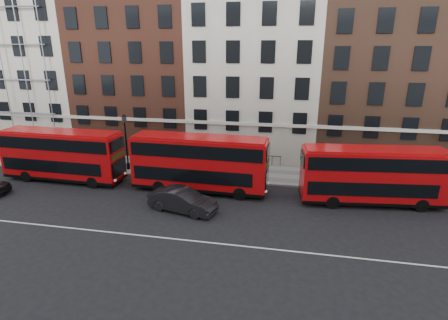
% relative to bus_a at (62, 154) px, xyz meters
% --- Properties ---
extents(ground, '(120.00, 120.00, 0.00)m').
position_rel_bus_a_xyz_m(ground, '(15.40, -5.71, -2.41)').
color(ground, black).
rests_on(ground, ground).
extents(pavement, '(80.00, 5.00, 0.15)m').
position_rel_bus_a_xyz_m(pavement, '(15.40, 4.79, -2.33)').
color(pavement, slate).
rests_on(pavement, ground).
extents(kerb, '(80.00, 0.30, 0.16)m').
position_rel_bus_a_xyz_m(kerb, '(15.40, 2.29, -2.33)').
color(kerb, gray).
rests_on(kerb, ground).
extents(road_centre_line, '(70.00, 0.12, 0.01)m').
position_rel_bus_a_xyz_m(road_centre_line, '(15.40, -7.71, -2.40)').
color(road_centre_line, white).
rests_on(road_centre_line, ground).
extents(building_terrace, '(64.00, 11.95, 22.00)m').
position_rel_bus_a_xyz_m(building_terrace, '(15.09, 12.17, 7.83)').
color(building_terrace, beige).
rests_on(building_terrace, ground).
extents(bus_a, '(10.76, 2.92, 4.49)m').
position_rel_bus_a_xyz_m(bus_a, '(0.00, 0.00, 0.00)').
color(bus_a, red).
rests_on(bus_a, ground).
extents(bus_b, '(10.98, 2.90, 4.58)m').
position_rel_bus_a_xyz_m(bus_b, '(12.32, -0.00, 0.05)').
color(bus_b, red).
rests_on(bus_b, ground).
extents(bus_c, '(10.50, 3.56, 4.33)m').
position_rel_bus_a_xyz_m(bus_c, '(25.48, -0.00, -0.08)').
color(bus_c, red).
rests_on(bus_c, ground).
extents(car_front, '(5.26, 2.85, 1.64)m').
position_rel_bus_a_xyz_m(car_front, '(12.08, -3.87, -1.58)').
color(car_front, black).
rests_on(car_front, ground).
extents(lamp_post_left, '(0.44, 0.44, 5.33)m').
position_rel_bus_a_xyz_m(lamp_post_left, '(4.41, 3.36, 0.67)').
color(lamp_post_left, black).
rests_on(lamp_post_left, pavement).
extents(iron_railings, '(6.60, 0.06, 1.00)m').
position_rel_bus_a_xyz_m(iron_railings, '(15.40, 6.99, -1.76)').
color(iron_railings, black).
rests_on(iron_railings, pavement).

